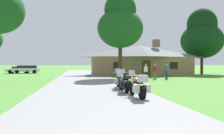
% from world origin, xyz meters
% --- Properties ---
extents(ground_plane, '(500.00, 500.00, 0.00)m').
position_xyz_m(ground_plane, '(0.00, 20.00, 0.00)').
color(ground_plane, '#4C8433').
extents(asphalt_driveway, '(6.40, 80.00, 0.06)m').
position_xyz_m(asphalt_driveway, '(0.00, 18.00, 0.03)').
color(asphalt_driveway, gray).
rests_on(asphalt_driveway, ground).
extents(motorcycle_orange_nearest_to_camera, '(0.82, 2.08, 1.30)m').
position_xyz_m(motorcycle_orange_nearest_to_camera, '(2.05, 8.36, 0.61)').
color(motorcycle_orange_nearest_to_camera, black).
rests_on(motorcycle_orange_nearest_to_camera, asphalt_driveway).
extents(motorcycle_silver_second_in_row, '(0.74, 2.08, 1.30)m').
position_xyz_m(motorcycle_silver_second_in_row, '(1.91, 10.72, 0.61)').
color(motorcycle_silver_second_in_row, black).
rests_on(motorcycle_silver_second_in_row, asphalt_driveway).
extents(motorcycle_blue_farthest_in_row, '(0.78, 2.08, 1.30)m').
position_xyz_m(motorcycle_blue_farthest_in_row, '(1.93, 12.69, 0.61)').
color(motorcycle_blue_farthest_in_row, black).
rests_on(motorcycle_blue_farthest_in_row, asphalt_driveway).
extents(stone_lodge, '(14.60, 6.78, 5.27)m').
position_xyz_m(stone_lodge, '(8.20, 30.43, 2.25)').
color(stone_lodge, '#896B4C').
rests_on(stone_lodge, ground).
extents(bystander_red_shirt_near_lodge, '(0.55, 0.26, 1.69)m').
position_xyz_m(bystander_red_shirt_near_lodge, '(7.56, 21.89, 0.95)').
color(bystander_red_shirt_near_lodge, '#75664C').
rests_on(bystander_red_shirt_near_lodge, ground).
extents(bystander_blue_shirt_beside_signpost, '(0.45, 0.40, 1.67)m').
position_xyz_m(bystander_blue_shirt_beside_signpost, '(8.73, 21.51, 0.93)').
color(bystander_blue_shirt_beside_signpost, navy).
rests_on(bystander_blue_shirt_beside_signpost, ground).
extents(bystander_white_shirt_by_tree, '(0.46, 0.39, 1.67)m').
position_xyz_m(bystander_white_shirt_by_tree, '(6.08, 20.46, 0.93)').
color(bystander_white_shirt_by_tree, black).
rests_on(bystander_white_shirt_by_tree, ground).
extents(tree_right_of_lodge, '(6.65, 6.65, 10.53)m').
position_xyz_m(tree_right_of_lodge, '(18.90, 32.07, 6.17)').
color(tree_right_of_lodge, '#422D19').
rests_on(tree_right_of_lodge, ground).
extents(tree_by_lodge_front, '(5.27, 5.27, 9.85)m').
position_xyz_m(tree_by_lodge_front, '(4.07, 23.90, 6.39)').
color(tree_by_lodge_front, '#422D19').
rests_on(tree_by_lodge_front, ground).
extents(parked_white_suv_far_left, '(4.92, 2.99, 1.40)m').
position_xyz_m(parked_white_suv_far_left, '(-9.85, 40.05, 0.78)').
color(parked_white_suv_far_left, silver).
rests_on(parked_white_suv_far_left, ground).
extents(parked_white_sedan_far_left, '(4.27, 2.03, 1.20)m').
position_xyz_m(parked_white_sedan_far_left, '(-11.03, 40.08, 0.64)').
color(parked_white_sedan_far_left, silver).
rests_on(parked_white_sedan_far_left, ground).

